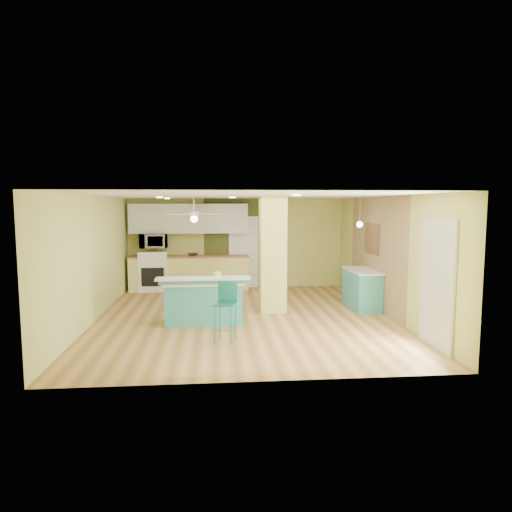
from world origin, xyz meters
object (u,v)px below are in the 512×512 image
Objects in this scene: fruit_bowl at (193,255)px; peninsula at (204,300)px; side_counter at (362,289)px; bar_stool at (226,302)px; canister at (217,277)px.

peninsula is at bearing -83.96° from fruit_bowl.
peninsula is at bearing -164.23° from side_counter.
peninsula is 6.11× the size of fruit_bowl.
bar_stool is 3.86m from side_counter.
side_counter is (3.11, 2.27, -0.25)m from bar_stool.
side_counter is at bearing 14.89° from peninsula.
bar_stool is 0.76× the size of side_counter.
peninsula reaches higher than side_counter.
peninsula is 1.76× the size of bar_stool.
canister is at bearing -80.06° from fruit_bowl.
peninsula is at bearing 160.41° from canister.
peninsula is 3.66m from side_counter.
bar_stool reaches higher than canister.
peninsula is 1.36m from bar_stool.
fruit_bowl reaches higher than side_counter.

